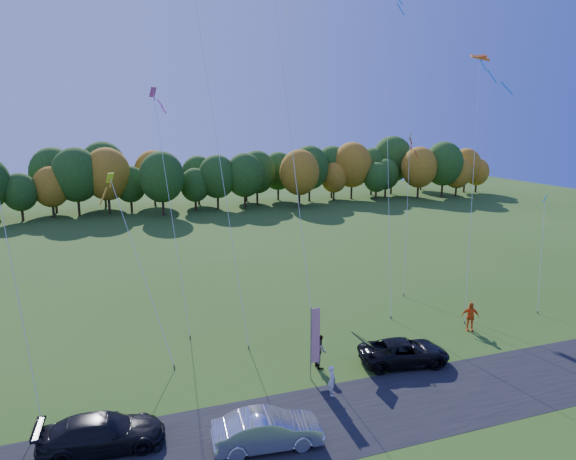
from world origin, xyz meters
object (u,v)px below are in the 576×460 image
object	(u,v)px
silver_sedan	(268,430)
feather_flag	(314,335)
person_east	(470,317)
black_suv	(404,352)

from	to	relation	value
silver_sedan	feather_flag	distance (m)	6.64
silver_sedan	feather_flag	xyz separation A→B (m)	(4.17, 4.86, 1.75)
silver_sedan	feather_flag	bearing A→B (deg)	-34.80
person_east	feather_flag	xyz separation A→B (m)	(-12.29, -2.50, 1.54)
feather_flag	person_east	bearing A→B (deg)	11.51
silver_sedan	black_suv	bearing A→B (deg)	-58.36
black_suv	silver_sedan	distance (m)	10.79
black_suv	person_east	size ratio (longest dim) A/B	2.64
black_suv	person_east	distance (m)	7.26
black_suv	silver_sedan	world-z (taller)	silver_sedan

